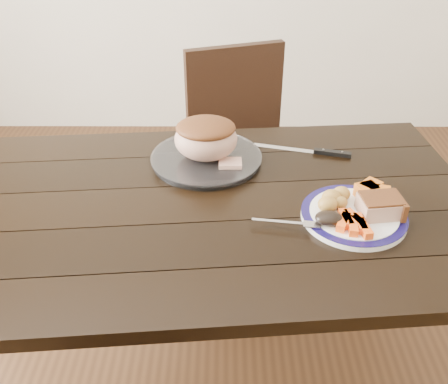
{
  "coord_description": "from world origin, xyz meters",
  "views": [
    {
      "loc": [
        0.08,
        -1.14,
        1.55
      ],
      "look_at": [
        0.08,
        -0.02,
        0.8
      ],
      "focal_mm": 40.0,
      "sensor_mm": 36.0,
      "label": 1
    }
  ],
  "objects_px": {
    "serving_platter": "(206,160)",
    "fork": "(292,223)",
    "chair_far": "(243,148)",
    "pork_slice": "(380,206)",
    "roast_joint": "(206,139)",
    "dinner_plate": "(354,216)",
    "carving_knife": "(320,152)",
    "dining_table": "(196,229)"
  },
  "relations": [
    {
      "from": "dining_table",
      "to": "roast_joint",
      "type": "xyz_separation_m",
      "value": [
        0.02,
        0.23,
        0.17
      ]
    },
    {
      "from": "dining_table",
      "to": "serving_platter",
      "type": "xyz_separation_m",
      "value": [
        0.02,
        0.23,
        0.1
      ]
    },
    {
      "from": "chair_far",
      "to": "roast_joint",
      "type": "height_order",
      "value": "chair_far"
    },
    {
      "from": "roast_joint",
      "to": "carving_knife",
      "type": "height_order",
      "value": "roast_joint"
    },
    {
      "from": "fork",
      "to": "carving_knife",
      "type": "distance_m",
      "value": 0.43
    },
    {
      "from": "chair_far",
      "to": "fork",
      "type": "xyz_separation_m",
      "value": [
        0.1,
        -0.85,
        0.25
      ]
    },
    {
      "from": "chair_far",
      "to": "dinner_plate",
      "type": "distance_m",
      "value": 0.88
    },
    {
      "from": "dining_table",
      "to": "chair_far",
      "type": "bearing_deg",
      "value": 77.93
    },
    {
      "from": "fork",
      "to": "roast_joint",
      "type": "distance_m",
      "value": 0.42
    },
    {
      "from": "dinner_plate",
      "to": "pork_slice",
      "type": "distance_m",
      "value": 0.07
    },
    {
      "from": "chair_far",
      "to": "roast_joint",
      "type": "bearing_deg",
      "value": 56.97
    },
    {
      "from": "dining_table",
      "to": "chair_far",
      "type": "relative_size",
      "value": 1.8
    },
    {
      "from": "pork_slice",
      "to": "roast_joint",
      "type": "bearing_deg",
      "value": 146.83
    },
    {
      "from": "chair_far",
      "to": "dinner_plate",
      "type": "height_order",
      "value": "chair_far"
    },
    {
      "from": "pork_slice",
      "to": "fork",
      "type": "relative_size",
      "value": 0.59
    },
    {
      "from": "dinner_plate",
      "to": "roast_joint",
      "type": "bearing_deg",
      "value": 143.44
    },
    {
      "from": "pork_slice",
      "to": "fork",
      "type": "xyz_separation_m",
      "value": [
        -0.23,
        -0.04,
        -0.02
      ]
    },
    {
      "from": "pork_slice",
      "to": "dinner_plate",
      "type": "bearing_deg",
      "value": 175.24
    },
    {
      "from": "chair_far",
      "to": "dinner_plate",
      "type": "relative_size",
      "value": 3.33
    },
    {
      "from": "carving_knife",
      "to": "pork_slice",
      "type": "bearing_deg",
      "value": -60.48
    },
    {
      "from": "roast_joint",
      "to": "dining_table",
      "type": "bearing_deg",
      "value": -95.88
    },
    {
      "from": "roast_joint",
      "to": "pork_slice",
      "type": "bearing_deg",
      "value": -33.17
    },
    {
      "from": "dining_table",
      "to": "fork",
      "type": "relative_size",
      "value": 9.37
    },
    {
      "from": "serving_platter",
      "to": "pork_slice",
      "type": "bearing_deg",
      "value": -33.17
    },
    {
      "from": "dining_table",
      "to": "chair_far",
      "type": "xyz_separation_m",
      "value": [
        0.16,
        0.73,
        -0.13
      ]
    },
    {
      "from": "dining_table",
      "to": "dinner_plate",
      "type": "relative_size",
      "value": 5.98
    },
    {
      "from": "serving_platter",
      "to": "carving_knife",
      "type": "relative_size",
      "value": 1.08
    },
    {
      "from": "serving_platter",
      "to": "fork",
      "type": "relative_size",
      "value": 1.91
    },
    {
      "from": "fork",
      "to": "carving_knife",
      "type": "height_order",
      "value": "fork"
    },
    {
      "from": "carving_knife",
      "to": "dinner_plate",
      "type": "bearing_deg",
      "value": -69.96
    },
    {
      "from": "serving_platter",
      "to": "pork_slice",
      "type": "height_order",
      "value": "pork_slice"
    },
    {
      "from": "fork",
      "to": "dining_table",
      "type": "bearing_deg",
      "value": 163.04
    },
    {
      "from": "dinner_plate",
      "to": "dining_table",
      "type": "bearing_deg",
      "value": 170.56
    },
    {
      "from": "chair_far",
      "to": "pork_slice",
      "type": "distance_m",
      "value": 0.92
    },
    {
      "from": "chair_far",
      "to": "fork",
      "type": "height_order",
      "value": "chair_far"
    },
    {
      "from": "dining_table",
      "to": "chair_far",
      "type": "height_order",
      "value": "chair_far"
    },
    {
      "from": "dining_table",
      "to": "dinner_plate",
      "type": "xyz_separation_m",
      "value": [
        0.43,
        -0.07,
        0.1
      ]
    },
    {
      "from": "carving_knife",
      "to": "dining_table",
      "type": "bearing_deg",
      "value": -129.48
    },
    {
      "from": "chair_far",
      "to": "pork_slice",
      "type": "xyz_separation_m",
      "value": [
        0.33,
        -0.81,
        0.27
      ]
    },
    {
      "from": "serving_platter",
      "to": "carving_knife",
      "type": "distance_m",
      "value": 0.37
    },
    {
      "from": "chair_far",
      "to": "carving_knife",
      "type": "relative_size",
      "value": 2.95
    },
    {
      "from": "dinner_plate",
      "to": "chair_far",
      "type": "bearing_deg",
      "value": 108.47
    }
  ]
}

